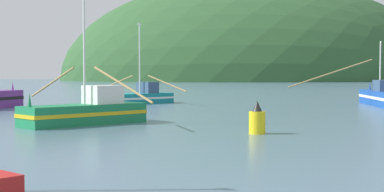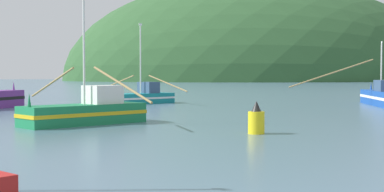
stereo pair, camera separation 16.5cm
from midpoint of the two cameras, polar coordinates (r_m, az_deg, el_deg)
The scene contains 6 objects.
hill_far_center at distance 296.28m, azimuth 18.79°, elevation 1.63°, with size 196.06×156.85×48.90m, color #516B38.
hill_mid_left at distance 249.92m, azimuth 6.60°, elevation 1.64°, with size 169.62×135.69×88.63m, color #2D562D.
fishing_boat_blue at distance 50.98m, azimuth 19.23°, elevation -0.05°, with size 15.36×10.78×5.66m.
fishing_boat_green at distance 30.87m, azimuth -10.67°, elevation -1.54°, with size 7.23×10.17×7.21m.
fishing_boat_teal at distance 51.83m, azimuth -5.05°, elevation -0.06°, with size 6.72×10.64×7.46m.
channel_buoy at distance 25.66m, azimuth 6.83°, elevation -2.50°, with size 0.76×0.76×1.53m.
Camera 2 is at (-14.67, -7.11, 2.76)m, focal length 51.73 mm.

